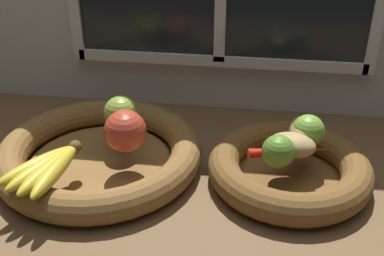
{
  "coord_description": "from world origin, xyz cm",
  "views": [
    {
      "loc": [
        7.86,
        -70.76,
        51.13
      ],
      "look_at": [
        -2.28,
        1.05,
        9.65
      ],
      "focal_mm": 44.32,
      "sensor_mm": 36.0,
      "label": 1
    }
  ],
  "objects_px": {
    "fruit_bowl_left": "(100,154)",
    "apple_red_right": "(125,131)",
    "lime_far": "(308,131)",
    "chili_pepper": "(290,151)",
    "potato_back": "(302,132)",
    "potato_large": "(292,145)",
    "lime_near": "(278,151)",
    "apple_green_back": "(121,112)",
    "banana_bunch_front": "(47,168)",
    "fruit_bowl_right": "(289,169)"
  },
  "relations": [
    {
      "from": "apple_green_back",
      "to": "banana_bunch_front",
      "type": "distance_m",
      "value": 0.19
    },
    {
      "from": "lime_near",
      "to": "apple_green_back",
      "type": "bearing_deg",
      "value": 163.1
    },
    {
      "from": "fruit_bowl_right",
      "to": "apple_green_back",
      "type": "height_order",
      "value": "apple_green_back"
    },
    {
      "from": "apple_green_back",
      "to": "apple_red_right",
      "type": "relative_size",
      "value": 0.87
    },
    {
      "from": "fruit_bowl_right",
      "to": "lime_near",
      "type": "xyz_separation_m",
      "value": [
        -0.02,
        -0.04,
        0.06
      ]
    },
    {
      "from": "fruit_bowl_left",
      "to": "lime_near",
      "type": "distance_m",
      "value": 0.33
    },
    {
      "from": "apple_green_back",
      "to": "lime_near",
      "type": "height_order",
      "value": "apple_green_back"
    },
    {
      "from": "apple_green_back",
      "to": "lime_far",
      "type": "xyz_separation_m",
      "value": [
        0.35,
        -0.02,
        -0.0
      ]
    },
    {
      "from": "potato_large",
      "to": "banana_bunch_front",
      "type": "bearing_deg",
      "value": -163.72
    },
    {
      "from": "banana_bunch_front",
      "to": "potato_back",
      "type": "relative_size",
      "value": 2.05
    },
    {
      "from": "apple_green_back",
      "to": "fruit_bowl_right",
      "type": "bearing_deg",
      "value": -9.34
    },
    {
      "from": "fruit_bowl_right",
      "to": "banana_bunch_front",
      "type": "distance_m",
      "value": 0.42
    },
    {
      "from": "fruit_bowl_left",
      "to": "potato_back",
      "type": "height_order",
      "value": "potato_back"
    },
    {
      "from": "chili_pepper",
      "to": "banana_bunch_front",
      "type": "bearing_deg",
      "value": -178.53
    },
    {
      "from": "fruit_bowl_right",
      "to": "lime_far",
      "type": "distance_m",
      "value": 0.08
    },
    {
      "from": "potato_large",
      "to": "lime_far",
      "type": "distance_m",
      "value": 0.05
    },
    {
      "from": "potato_back",
      "to": "banana_bunch_front",
      "type": "bearing_deg",
      "value": -159.23
    },
    {
      "from": "apple_red_right",
      "to": "fruit_bowl_right",
      "type": "bearing_deg",
      "value": 4.47
    },
    {
      "from": "apple_green_back",
      "to": "potato_large",
      "type": "bearing_deg",
      "value": -9.34
    },
    {
      "from": "lime_far",
      "to": "fruit_bowl_left",
      "type": "bearing_deg",
      "value": -174.43
    },
    {
      "from": "fruit_bowl_left",
      "to": "apple_red_right",
      "type": "relative_size",
      "value": 5.09
    },
    {
      "from": "apple_green_back",
      "to": "fruit_bowl_left",
      "type": "bearing_deg",
      "value": -121.0
    },
    {
      "from": "fruit_bowl_left",
      "to": "fruit_bowl_right",
      "type": "xyz_separation_m",
      "value": [
        0.35,
        0.0,
        0.0
      ]
    },
    {
      "from": "apple_green_back",
      "to": "potato_large",
      "type": "xyz_separation_m",
      "value": [
        0.32,
        -0.05,
        -0.01
      ]
    },
    {
      "from": "potato_back",
      "to": "fruit_bowl_left",
      "type": "bearing_deg",
      "value": -173.52
    },
    {
      "from": "apple_red_right",
      "to": "potato_large",
      "type": "distance_m",
      "value": 0.29
    },
    {
      "from": "apple_green_back",
      "to": "apple_red_right",
      "type": "bearing_deg",
      "value": -68.99
    },
    {
      "from": "potato_back",
      "to": "lime_far",
      "type": "height_order",
      "value": "lime_far"
    },
    {
      "from": "fruit_bowl_right",
      "to": "lime_far",
      "type": "xyz_separation_m",
      "value": [
        0.03,
        0.04,
        0.06
      ]
    },
    {
      "from": "apple_red_right",
      "to": "chili_pepper",
      "type": "relative_size",
      "value": 0.51
    },
    {
      "from": "fruit_bowl_left",
      "to": "chili_pepper",
      "type": "relative_size",
      "value": 2.61
    },
    {
      "from": "fruit_bowl_left",
      "to": "apple_green_back",
      "type": "xyz_separation_m",
      "value": [
        0.03,
        0.05,
        0.06
      ]
    },
    {
      "from": "lime_far",
      "to": "apple_red_right",
      "type": "bearing_deg",
      "value": -169.4
    },
    {
      "from": "fruit_bowl_right",
      "to": "potato_back",
      "type": "xyz_separation_m",
      "value": [
        0.02,
        0.04,
        0.05
      ]
    },
    {
      "from": "apple_green_back",
      "to": "chili_pepper",
      "type": "height_order",
      "value": "apple_green_back"
    },
    {
      "from": "apple_green_back",
      "to": "lime_near",
      "type": "relative_size",
      "value": 1.16
    },
    {
      "from": "banana_bunch_front",
      "to": "chili_pepper",
      "type": "xyz_separation_m",
      "value": [
        0.4,
        0.11,
        -0.0
      ]
    },
    {
      "from": "fruit_bowl_left",
      "to": "apple_red_right",
      "type": "xyz_separation_m",
      "value": [
        0.06,
        -0.02,
        0.07
      ]
    },
    {
      "from": "fruit_bowl_left",
      "to": "chili_pepper",
      "type": "xyz_separation_m",
      "value": [
        0.35,
        -0.01,
        0.04
      ]
    },
    {
      "from": "apple_red_right",
      "to": "potato_back",
      "type": "distance_m",
      "value": 0.32
    },
    {
      "from": "apple_red_right",
      "to": "lime_near",
      "type": "distance_m",
      "value": 0.27
    },
    {
      "from": "chili_pepper",
      "to": "potato_back",
      "type": "bearing_deg",
      "value": 50.73
    },
    {
      "from": "apple_red_right",
      "to": "potato_large",
      "type": "height_order",
      "value": "apple_red_right"
    },
    {
      "from": "lime_far",
      "to": "apple_green_back",
      "type": "bearing_deg",
      "value": 177.46
    },
    {
      "from": "lime_far",
      "to": "chili_pepper",
      "type": "relative_size",
      "value": 0.4
    },
    {
      "from": "banana_bunch_front",
      "to": "potato_back",
      "type": "bearing_deg",
      "value": 20.77
    },
    {
      "from": "fruit_bowl_right",
      "to": "apple_green_back",
      "type": "relative_size",
      "value": 4.46
    },
    {
      "from": "fruit_bowl_left",
      "to": "chili_pepper",
      "type": "bearing_deg",
      "value": -0.85
    },
    {
      "from": "apple_red_right",
      "to": "potato_back",
      "type": "relative_size",
      "value": 0.95
    },
    {
      "from": "potato_back",
      "to": "potato_large",
      "type": "height_order",
      "value": "potato_back"
    }
  ]
}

